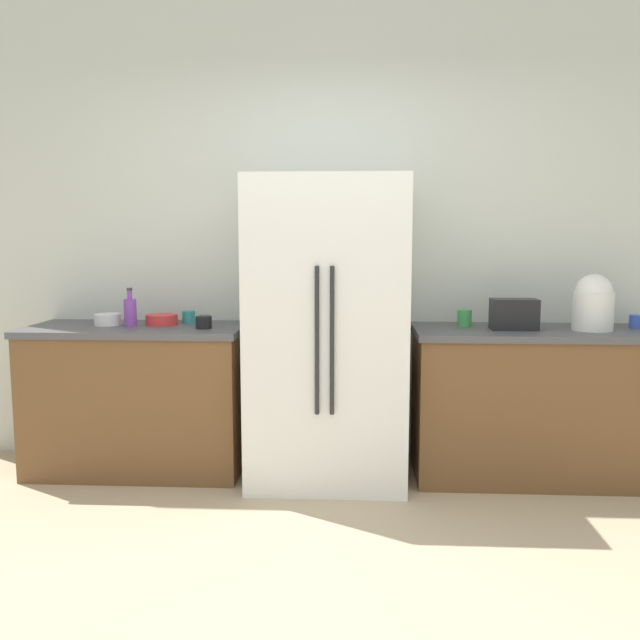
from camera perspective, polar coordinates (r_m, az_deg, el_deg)
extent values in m
plane|color=tan|center=(2.73, -0.41, -24.29)|extent=(9.79, 9.79, 0.00)
cube|color=silver|center=(4.25, 1.19, 8.40)|extent=(4.90, 0.10, 3.04)
cube|color=brown|center=(4.23, -15.34, -6.77)|extent=(1.27, 0.58, 0.85)
cube|color=#4C4C51|center=(4.15, -15.54, -0.78)|extent=(1.30, 0.61, 0.04)
cube|color=brown|center=(4.17, 18.38, -7.11)|extent=(1.47, 0.58, 0.85)
cube|color=#4C4C51|center=(4.08, 18.63, -1.02)|extent=(1.50, 0.61, 0.04)
cube|color=white|center=(3.86, 0.65, -0.96)|extent=(0.90, 0.71, 1.76)
cylinder|color=#262628|center=(3.50, -0.27, -1.81)|extent=(0.02, 0.02, 0.79)
cylinder|color=#262628|center=(3.50, 1.04, -1.82)|extent=(0.02, 0.02, 0.79)
cube|color=black|center=(4.00, 16.32, 0.48)|extent=(0.26, 0.15, 0.18)
cylinder|color=white|center=(4.12, 22.38, 0.70)|extent=(0.23, 0.23, 0.22)
sphere|color=white|center=(4.11, 22.46, 2.22)|extent=(0.21, 0.21, 0.21)
cylinder|color=purple|center=(4.14, -15.98, 0.61)|extent=(0.07, 0.07, 0.16)
cylinder|color=purple|center=(4.13, -16.03, 2.09)|extent=(0.03, 0.03, 0.05)
cylinder|color=#333338|center=(4.13, -16.05, 2.56)|extent=(0.03, 0.03, 0.02)
cylinder|color=black|center=(3.95, -9.96, -0.19)|extent=(0.09, 0.09, 0.07)
cylinder|color=teal|center=(4.21, -11.21, 0.25)|extent=(0.08, 0.08, 0.08)
cylinder|color=blue|center=(4.33, 25.55, -0.12)|extent=(0.08, 0.08, 0.08)
cylinder|color=green|center=(4.07, 12.30, 0.16)|extent=(0.08, 0.08, 0.10)
cylinder|color=red|center=(4.17, -13.44, 0.03)|extent=(0.19, 0.19, 0.06)
cylinder|color=white|center=(4.24, -17.76, 0.05)|extent=(0.16, 0.16, 0.07)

